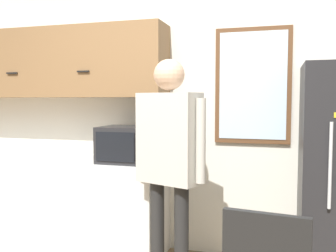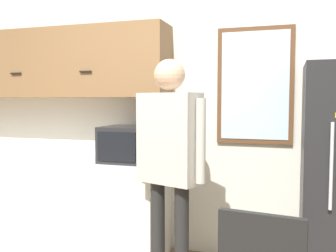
% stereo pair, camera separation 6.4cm
% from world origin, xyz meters
% --- Properties ---
extents(back_wall, '(6.00, 0.06, 2.70)m').
position_xyz_m(back_wall, '(0.00, 1.94, 1.35)').
color(back_wall, silver).
rests_on(back_wall, ground_plane).
extents(counter, '(2.20, 0.62, 0.89)m').
position_xyz_m(counter, '(-1.10, 1.60, 0.45)').
color(counter, silver).
rests_on(counter, ground_plane).
extents(upper_cabinets, '(2.20, 0.39, 0.67)m').
position_xyz_m(upper_cabinets, '(-1.10, 1.73, 1.81)').
color(upper_cabinets, olive).
extents(microwave, '(0.50, 0.42, 0.32)m').
position_xyz_m(microwave, '(-0.29, 1.57, 1.05)').
color(microwave, '#232326').
rests_on(microwave, counter).
extents(person, '(0.59, 0.36, 1.76)m').
position_xyz_m(person, '(0.21, 1.17, 1.08)').
color(person, black).
rests_on(person, ground_plane).
extents(window, '(0.67, 0.05, 1.03)m').
position_xyz_m(window, '(0.77, 1.90, 1.58)').
color(window, brown).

